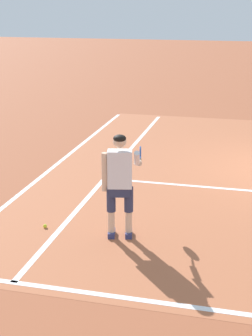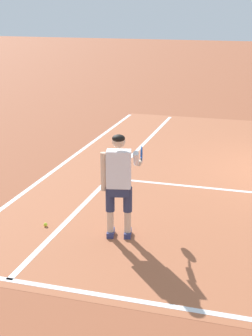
% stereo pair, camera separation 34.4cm
% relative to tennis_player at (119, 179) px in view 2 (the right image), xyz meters
% --- Properties ---
extents(line_singles_left, '(0.10, 10.82, 0.01)m').
position_rel_tennis_player_xyz_m(line_singles_left, '(-1.05, 3.65, -0.99)').
color(line_singles_left, white).
rests_on(line_singles_left, ground).
extents(line_doubles_left, '(0.10, 10.82, 0.01)m').
position_rel_tennis_player_xyz_m(line_doubles_left, '(-2.43, 3.65, -0.99)').
color(line_doubles_left, white).
rests_on(line_doubles_left, ground).
extents(tennis_player, '(0.59, 1.20, 1.71)m').
position_rel_tennis_player_xyz_m(tennis_player, '(0.00, 0.00, 0.00)').
color(tennis_player, navy).
rests_on(tennis_player, ground).
extents(tennis_ball_near_feet, '(0.07, 0.07, 0.07)m').
position_rel_tennis_player_xyz_m(tennis_ball_near_feet, '(-1.32, -0.00, -0.96)').
color(tennis_ball_near_feet, '#CCE02D').
rests_on(tennis_ball_near_feet, ground).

